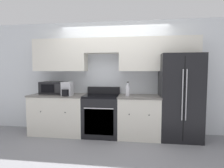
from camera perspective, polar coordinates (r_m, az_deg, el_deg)
name	(u,v)px	position (r m, az deg, el deg)	size (l,w,h in m)	color
ground_plane	(110,141)	(3.80, -0.63, -18.08)	(12.00, 12.00, 0.00)	gray
wall_back	(114,68)	(4.09, 0.66, 5.12)	(8.00, 0.39, 2.60)	silver
lower_cabinets_left	(59,114)	(4.28, -16.91, -9.27)	(1.25, 0.64, 0.91)	silver
lower_cabinets_right	(139,116)	(3.92, 8.70, -10.40)	(0.90, 0.64, 0.91)	silver
oven_range	(101,115)	(3.98, -3.45, -10.05)	(0.77, 0.65, 1.07)	black
refrigerator	(179,97)	(4.01, 21.05, -3.87)	(0.83, 0.78, 1.79)	black
microwave	(54,88)	(4.33, -18.55, -1.16)	(0.55, 0.39, 0.29)	black
bottle	(128,90)	(3.74, 5.16, -2.09)	(0.09, 0.09, 0.31)	silver
coffee_maker	(67,90)	(3.89, -14.51, -1.75)	(0.21, 0.29, 0.30)	#B7B7BC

